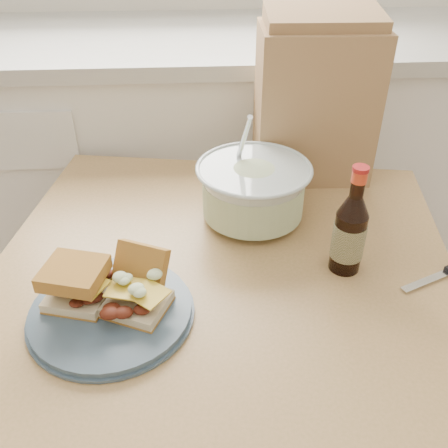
{
  "coord_description": "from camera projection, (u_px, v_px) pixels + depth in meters",
  "views": [
    {
      "loc": [
        0.08,
        0.18,
        1.32
      ],
      "look_at": [
        0.13,
        0.92,
        0.8
      ],
      "focal_mm": 40.0,
      "sensor_mm": 36.0,
      "label": 1
    }
  ],
  "objects": [
    {
      "name": "cabinet_run",
      "position": [
        172.0,
        173.0,
        1.73
      ],
      "size": [
        2.5,
        0.64,
        0.94
      ],
      "color": "white",
      "rests_on": "ground"
    },
    {
      "name": "dining_table",
      "position": [
        222.0,
        313.0,
        0.98
      ],
      "size": [
        0.99,
        0.99,
        0.72
      ],
      "rotation": [
        0.0,
        0.0,
        -0.16
      ],
      "color": "tan",
      "rests_on": "ground"
    },
    {
      "name": "plate",
      "position": [
        111.0,
        312.0,
        0.82
      ],
      "size": [
        0.27,
        0.27,
        0.02
      ],
      "primitive_type": "cylinder",
      "color": "#3C4F61",
      "rests_on": "dining_table"
    },
    {
      "name": "sandwich_left",
      "position": [
        76.0,
        283.0,
        0.81
      ],
      "size": [
        0.12,
        0.11,
        0.07
      ],
      "rotation": [
        0.0,
        0.0,
        -0.26
      ],
      "color": "beige",
      "rests_on": "plate"
    },
    {
      "name": "sandwich_right",
      "position": [
        138.0,
        287.0,
        0.82
      ],
      "size": [
        0.12,
        0.16,
        0.08
      ],
      "rotation": [
        0.0,
        0.0,
        -0.42
      ],
      "color": "beige",
      "rests_on": "plate"
    },
    {
      "name": "coleslaw_bowl",
      "position": [
        253.0,
        193.0,
        1.03
      ],
      "size": [
        0.24,
        0.24,
        0.24
      ],
      "color": "silver",
      "rests_on": "dining_table"
    },
    {
      "name": "beer_bottle",
      "position": [
        350.0,
        233.0,
        0.88
      ],
      "size": [
        0.06,
        0.06,
        0.21
      ],
      "rotation": [
        0.0,
        0.0,
        0.13
      ],
      "color": "black",
      "rests_on": "dining_table"
    },
    {
      "name": "paper_bag",
      "position": [
        315.0,
        105.0,
        1.14
      ],
      "size": [
        0.27,
        0.18,
        0.34
      ],
      "primitive_type": "cube",
      "rotation": [
        0.0,
        0.0,
        -0.03
      ],
      "color": "#A0794D",
      "rests_on": "dining_table"
    }
  ]
}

